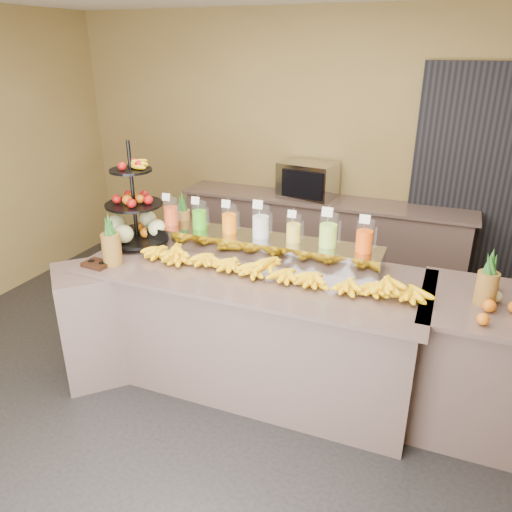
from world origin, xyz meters
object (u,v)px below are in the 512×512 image
Objects in this scene: condiment_caddy at (97,264)px; right_fruit_pile at (509,307)px; oven_warmer at (308,180)px; fruit_stand at (139,218)px; banana_heap at (273,267)px; pitcher_tray at (261,246)px.

right_fruit_pile reaches higher than condiment_caddy.
right_fruit_pile is 2.73m from oven_warmer.
fruit_stand is 2.05× the size of right_fruit_pile.
right_fruit_pile is (1.50, -0.03, 0.00)m from banana_heap.
pitcher_tray is 1.02m from fruit_stand.
oven_warmer is (-0.12, 1.67, 0.11)m from pitcher_tray.
fruit_stand is at bearing 86.44° from condiment_caddy.
fruit_stand is 0.56m from condiment_caddy.
fruit_stand reaches higher than pitcher_tray.
right_fruit_pile reaches higher than pitcher_tray.
pitcher_tray reaches higher than condiment_caddy.
condiment_caddy is at bearing -103.66° from oven_warmer.
pitcher_tray is at bearing -77.73° from oven_warmer.
condiment_caddy is 0.47× the size of right_fruit_pile.
oven_warmer reaches higher than condiment_caddy.
pitcher_tray is at bearing 124.59° from banana_heap.
pitcher_tray is 3.29× the size of oven_warmer.
fruit_stand is at bearing -173.51° from pitcher_tray.
condiment_caddy is at bearing -93.34° from fruit_stand.
oven_warmer reaches higher than right_fruit_pile.
oven_warmer is at bearing 99.72° from banana_heap.
fruit_stand is at bearing 170.89° from banana_heap.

